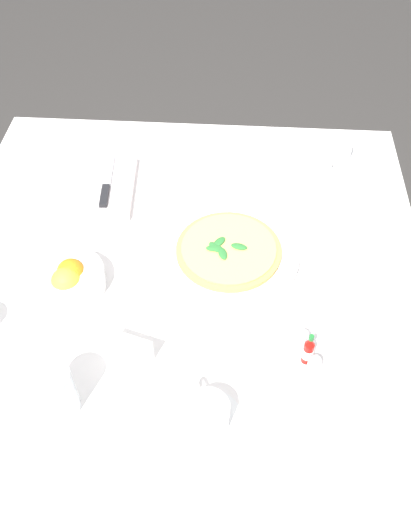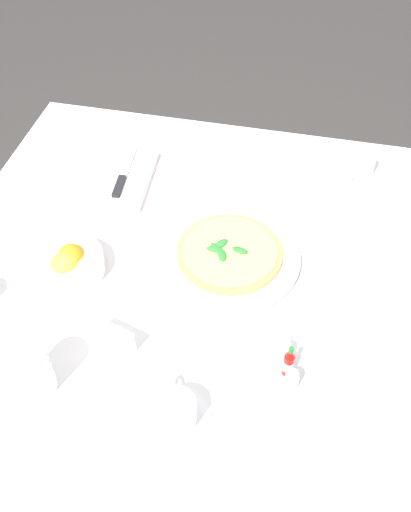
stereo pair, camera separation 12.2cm
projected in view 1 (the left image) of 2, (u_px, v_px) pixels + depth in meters
ground_plane at (190, 421)px, 1.79m from camera, size 8.00×8.00×0.00m
dining_table at (184, 305)px, 1.33m from camera, size 1.07×1.07×0.76m
pizza_plate at (229, 254)px, 1.24m from camera, size 0.31×0.31×0.02m
pizza at (229, 250)px, 1.23m from camera, size 0.23×0.23×0.02m
coffee_cup_far_left at (207, 416)px, 0.96m from camera, size 0.13×0.13×0.06m
coffee_cup_back_corner at (336, 151)px, 1.45m from camera, size 0.13×0.13×0.07m
water_glass_right_edge at (55, 393)px, 0.97m from camera, size 0.07×0.07×0.11m
napkin_folded at (107, 187)px, 1.39m from camera, size 0.23×0.14×0.02m
dinner_knife at (107, 182)px, 1.38m from camera, size 0.20×0.03×0.01m
citrus_bowl at (69, 279)px, 1.17m from camera, size 0.15×0.15×0.07m
hot_sauce_bottle at (308, 351)px, 1.04m from camera, size 0.02×0.02×0.08m
salt_shaker at (302, 340)px, 1.07m from camera, size 0.03×0.03×0.06m
pepper_shaker at (314, 366)px, 1.03m from camera, size 0.03×0.03×0.06m
menu_card at (132, 344)px, 1.06m from camera, size 0.03×0.09×0.06m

